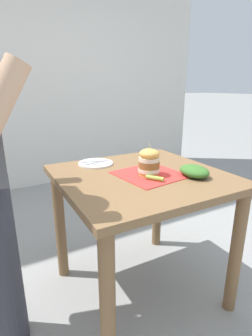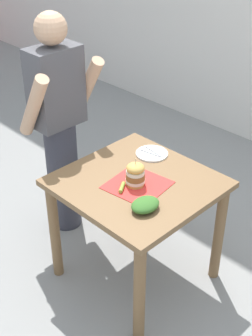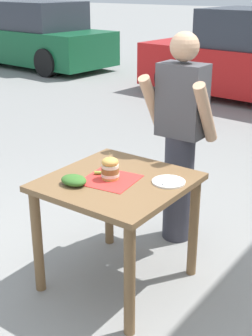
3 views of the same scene
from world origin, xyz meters
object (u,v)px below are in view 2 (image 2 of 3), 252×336
side_salad (145,205)px  patio_table (137,200)px  pickle_spear (122,187)px  sandwich (135,174)px  side_plate_with_forks (152,153)px  diner_across_table (59,125)px

side_salad → patio_table: bearing=52.9°
pickle_spear → side_salad: bearing=-100.3°
sandwich → side_plate_with_forks: 0.39m
sandwich → pickle_spear: (-0.09, 0.02, -0.06)m
patio_table → side_plate_with_forks: (0.30, 0.16, 0.15)m
patio_table → sandwich: sandwich is taller
patio_table → pickle_spear: pickle_spear is taller
sandwich → diner_across_table: size_ratio=0.11×
patio_table → sandwich: size_ratio=4.88×
pickle_spear → diner_across_table: (0.15, 0.80, 0.07)m
patio_table → side_plate_with_forks: side_plate_with_forks is taller
sandwich → diner_across_table: bearing=85.8°
diner_across_table → patio_table: bearing=-91.4°
pickle_spear → side_salad: side_salad is taller
sandwich → pickle_spear: sandwich is taller
patio_table → diner_across_table: diner_across_table is taller
patio_table → side_salad: bearing=-127.1°
side_plate_with_forks → side_salad: bearing=-141.0°
side_plate_with_forks → diner_across_table: bearing=113.8°
sandwich → side_salad: size_ratio=1.04×
side_salad → diner_across_table: size_ratio=0.11×
patio_table → side_salad: size_ratio=5.06×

